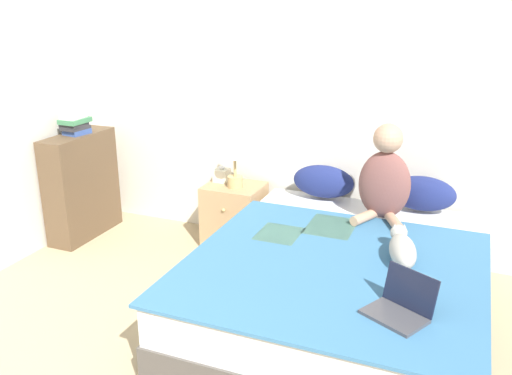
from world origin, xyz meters
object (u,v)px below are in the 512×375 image
(nightstand, at_px, (234,214))
(table_lamp, at_px, (235,147))
(book_stack_top, at_px, (75,124))
(person_sitting, at_px, (385,179))
(laptop_open, at_px, (400,307))
(pillow_near, at_px, (323,181))
(pillow_far, at_px, (422,193))
(tissue_box, at_px, (222,175))
(cat_tabby, at_px, (402,249))
(bed, at_px, (340,287))
(bookshelf, at_px, (82,186))

(nightstand, distance_m, table_lamp, 0.61)
(nightstand, height_order, book_stack_top, book_stack_top)
(person_sitting, relative_size, nightstand, 1.31)
(laptop_open, xyz_separation_m, nightstand, (-1.57, 1.47, -0.28))
(pillow_near, relative_size, laptop_open, 1.32)
(pillow_far, xyz_separation_m, tissue_box, (-1.65, -0.02, -0.05))
(pillow_near, distance_m, person_sitting, 0.60)
(cat_tabby, distance_m, tissue_box, 1.87)
(pillow_near, xyz_separation_m, table_lamp, (-0.72, -0.11, 0.24))
(bed, distance_m, person_sitting, 0.87)
(bed, relative_size, tissue_box, 15.07)
(person_sitting, height_order, table_lamp, person_sitting)
(person_sitting, relative_size, table_lamp, 1.39)
(pillow_near, height_order, cat_tabby, pillow_near)
(cat_tabby, bearing_deg, tissue_box, 46.26)
(tissue_box, bearing_deg, person_sitting, -10.02)
(laptop_open, bearing_deg, bed, 153.36)
(person_sitting, height_order, laptop_open, person_sitting)
(cat_tabby, bearing_deg, person_sitting, 4.58)
(cat_tabby, xyz_separation_m, book_stack_top, (-2.81, 0.52, 0.43))
(nightstand, relative_size, book_stack_top, 2.19)
(bed, height_order, person_sitting, person_sitting)
(nightstand, xyz_separation_m, tissue_box, (-0.14, 0.06, 0.32))
(pillow_near, bearing_deg, bed, -67.70)
(cat_tabby, bearing_deg, pillow_far, -15.43)
(bed, distance_m, bookshelf, 2.51)
(pillow_far, bearing_deg, person_sitting, -132.71)
(pillow_far, xyz_separation_m, bookshelf, (-2.83, -0.40, -0.17))
(pillow_far, distance_m, cat_tabby, 0.93)
(laptop_open, height_order, bookshelf, bookshelf)
(book_stack_top, bearing_deg, laptop_open, -21.50)
(nightstand, xyz_separation_m, table_lamp, (0.03, -0.04, 0.61))
(cat_tabby, xyz_separation_m, table_lamp, (-1.47, 0.81, 0.30))
(bookshelf, bearing_deg, table_lamp, 12.17)
(laptop_open, distance_m, table_lamp, 2.13)
(pillow_near, xyz_separation_m, person_sitting, (0.52, -0.26, 0.17))
(pillow_near, relative_size, bookshelf, 0.54)
(person_sitting, relative_size, tissue_box, 4.94)
(pillow_far, distance_m, table_lamp, 1.50)
(laptop_open, distance_m, nightstand, 2.17)
(book_stack_top, bearing_deg, bed, -11.99)
(laptop_open, xyz_separation_m, bookshelf, (-2.89, 1.14, -0.09))
(table_lamp, bearing_deg, bed, -36.41)
(person_sitting, xyz_separation_m, book_stack_top, (-2.58, -0.14, 0.21))
(laptop_open, xyz_separation_m, book_stack_top, (-2.89, 1.14, 0.46))
(pillow_near, bearing_deg, table_lamp, -171.04)
(person_sitting, xyz_separation_m, tissue_box, (-1.40, 0.25, -0.21))
(person_sitting, distance_m, tissue_box, 1.44)
(bookshelf, bearing_deg, book_stack_top, -112.76)
(tissue_box, bearing_deg, cat_tabby, -29.11)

